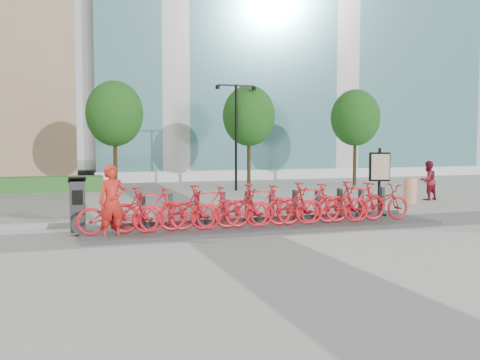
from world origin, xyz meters
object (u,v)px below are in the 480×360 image
object	(u,v)px
kiosk	(77,205)
pedestrian	(428,180)
worker_red	(112,202)
bike_0	(118,213)
map_sign	(380,169)
construction_barrel	(410,191)

from	to	relation	value
kiosk	pedestrian	world-z (taller)	pedestrian
kiosk	worker_red	bearing A→B (deg)	-49.60
bike_0	worker_red	bearing A→B (deg)	139.34
pedestrian	map_sign	xyz separation A→B (m)	(-3.79, -2.38, 0.61)
bike_0	kiosk	bearing A→B (deg)	56.40
bike_0	map_sign	xyz separation A→B (m)	(8.72, 2.26, 0.80)
pedestrian	map_sign	distance (m)	4.52
kiosk	map_sign	xyz separation A→B (m)	(9.64, 1.65, 0.65)
pedestrian	map_sign	world-z (taller)	map_sign
kiosk	map_sign	world-z (taller)	map_sign
pedestrian	construction_barrel	world-z (taller)	pedestrian
bike_0	kiosk	xyz separation A→B (m)	(-0.92, 0.61, 0.15)
construction_barrel	map_sign	world-z (taller)	map_sign
pedestrian	map_sign	size ratio (longest dim) A/B	0.74
worker_red	construction_barrel	distance (m)	12.04
bike_0	map_sign	size ratio (longest dim) A/B	0.93
bike_0	kiosk	size ratio (longest dim) A/B	1.42
bike_0	construction_barrel	size ratio (longest dim) A/B	2.05
kiosk	worker_red	distance (m)	1.11
pedestrian	kiosk	bearing A→B (deg)	8.73
bike_0	construction_barrel	distance (m)	11.81
kiosk	pedestrian	bearing A→B (deg)	13.63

